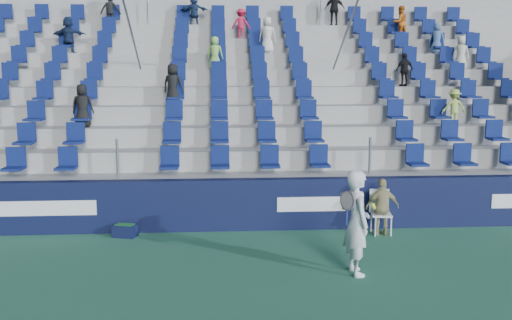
{
  "coord_description": "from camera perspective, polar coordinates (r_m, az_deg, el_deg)",
  "views": [
    {
      "loc": [
        -0.64,
        -9.74,
        3.7
      ],
      "look_at": [
        0.2,
        2.8,
        1.7
      ],
      "focal_mm": 40.0,
      "sensor_mm": 36.0,
      "label": 1
    }
  ],
  "objects": [
    {
      "name": "tennis_player",
      "position": [
        10.53,
        10.06,
        -6.16
      ],
      "size": [
        0.69,
        0.75,
        1.93
      ],
      "color": "white",
      "rests_on": "ground"
    },
    {
      "name": "ball_bin",
      "position": [
        13.16,
        -12.96,
        -6.83
      ],
      "size": [
        0.57,
        0.45,
        0.28
      ],
      "color": "#0E1434",
      "rests_on": "ground"
    },
    {
      "name": "line_judge",
      "position": [
        13.14,
        12.51,
        -4.61
      ],
      "size": [
        0.77,
        0.34,
        1.3
      ],
      "primitive_type": "imported",
      "rotation": [
        0.0,
        0.0,
        3.17
      ],
      "color": "tan",
      "rests_on": "ground"
    },
    {
      "name": "sponsor_wall",
      "position": [
        13.27,
        -0.95,
        -4.46
      ],
      "size": [
        24.0,
        0.32,
        1.2
      ],
      "color": "#0E1334",
      "rests_on": "ground"
    },
    {
      "name": "ground",
      "position": [
        10.44,
        -0.07,
        -11.72
      ],
      "size": [
        70.0,
        70.0,
        0.0
      ],
      "primitive_type": "plane",
      "color": "#2E6B4C",
      "rests_on": "ground"
    },
    {
      "name": "grandstand",
      "position": [
        18.06,
        -1.8,
        4.08
      ],
      "size": [
        24.0,
        8.17,
        6.63
      ],
      "color": "#A4A49F",
      "rests_on": "ground"
    },
    {
      "name": "line_judge_chair",
      "position": [
        13.3,
        12.31,
        -4.77
      ],
      "size": [
        0.5,
        0.51,
        1.01
      ],
      "color": "white",
      "rests_on": "ground"
    }
  ]
}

